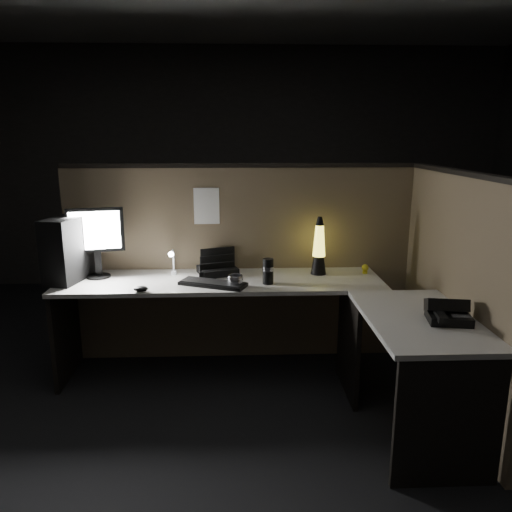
{
  "coord_description": "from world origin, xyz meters",
  "views": [
    {
      "loc": [
        -0.04,
        -2.83,
        1.74
      ],
      "look_at": [
        0.09,
        0.35,
        0.96
      ],
      "focal_mm": 35.0,
      "sensor_mm": 36.0,
      "label": 1
    }
  ],
  "objects_px": {
    "pc_tower": "(69,249)",
    "lava_lamp": "(319,250)",
    "desk_phone": "(447,312)",
    "monitor": "(96,236)",
    "keyboard": "(213,284)"
  },
  "relations": [
    {
      "from": "pc_tower",
      "to": "keyboard",
      "type": "relative_size",
      "value": 0.97
    },
    {
      "from": "keyboard",
      "to": "monitor",
      "type": "bearing_deg",
      "value": -174.14
    },
    {
      "from": "monitor",
      "to": "pc_tower",
      "type": "bearing_deg",
      "value": -174.58
    },
    {
      "from": "pc_tower",
      "to": "lava_lamp",
      "type": "xyz_separation_m",
      "value": [
        1.79,
        0.07,
        -0.05
      ]
    },
    {
      "from": "monitor",
      "to": "lava_lamp",
      "type": "distance_m",
      "value": 1.62
    },
    {
      "from": "pc_tower",
      "to": "desk_phone",
      "type": "bearing_deg",
      "value": -7.69
    },
    {
      "from": "monitor",
      "to": "desk_phone",
      "type": "height_order",
      "value": "monitor"
    },
    {
      "from": "lava_lamp",
      "to": "monitor",
      "type": "bearing_deg",
      "value": -179.53
    },
    {
      "from": "pc_tower",
      "to": "keyboard",
      "type": "bearing_deg",
      "value": 3.0
    },
    {
      "from": "lava_lamp",
      "to": "desk_phone",
      "type": "bearing_deg",
      "value": -60.66
    },
    {
      "from": "pc_tower",
      "to": "monitor",
      "type": "distance_m",
      "value": 0.21
    },
    {
      "from": "pc_tower",
      "to": "lava_lamp",
      "type": "relative_size",
      "value": 1.05
    },
    {
      "from": "pc_tower",
      "to": "lava_lamp",
      "type": "bearing_deg",
      "value": 15.99
    },
    {
      "from": "monitor",
      "to": "desk_phone",
      "type": "xyz_separation_m",
      "value": [
        2.17,
        -0.98,
        -0.25
      ]
    },
    {
      "from": "monitor",
      "to": "lava_lamp",
      "type": "height_order",
      "value": "monitor"
    }
  ]
}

